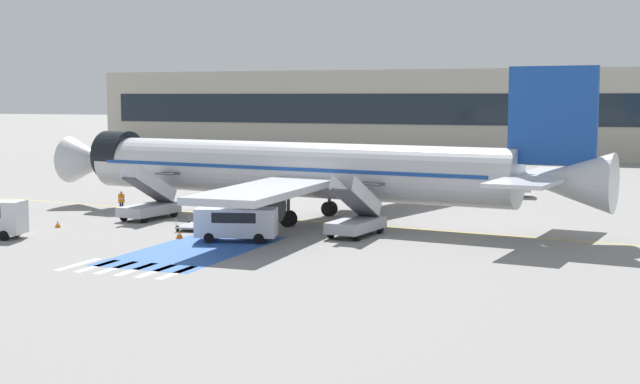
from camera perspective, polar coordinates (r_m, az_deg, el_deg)
name	(u,v)px	position (r m, az deg, el deg)	size (l,w,h in m)	color
ground_plane	(278,219)	(64.84, -2.71, -1.72)	(600.00, 600.00, 0.00)	gray
apron_leadline_yellow	(290,220)	(64.33, -1.94, -1.77)	(0.20, 77.22, 0.01)	gold
apron_stand_patch_blue	(196,250)	(52.15, -7.97, -3.70)	(6.11, 12.60, 0.01)	#2856A8
apron_walkway_bar_0	(78,264)	(49.02, -15.21, -4.49)	(0.44, 3.60, 0.01)	silver
apron_walkway_bar_1	(97,266)	(48.32, -14.06, -4.61)	(0.44, 3.60, 0.01)	silver
apron_walkway_bar_2	(117,268)	(47.65, -12.88, -4.73)	(0.44, 3.60, 0.01)	silver
apron_walkway_bar_3	(136,269)	(46.99, -11.67, -4.86)	(0.44, 3.60, 0.01)	silver
apron_walkway_bar_4	(156,271)	(46.35, -10.42, -4.98)	(0.44, 3.60, 0.01)	silver
apron_walkway_bar_5	(177,273)	(45.74, -9.14, -5.11)	(0.44, 3.60, 0.01)	silver
airliner	(297,170)	(63.63, -1.48, 1.44)	(43.52, 31.22, 10.72)	silver
boarding_stairs_forward	(150,205)	(65.64, -10.85, -0.85)	(2.72, 5.41, 4.04)	#ADB2BA
boarding_stairs_aft	(356,220)	(56.80, 2.34, -1.83)	(2.72, 5.41, 4.03)	#ADB2BA
fuel_tanker	(471,177)	(81.06, 9.64, 0.94)	(10.76, 3.82, 3.23)	#38383D
service_van_1	(236,221)	(54.86, -5.37, -1.88)	(5.27, 3.28, 2.05)	silver
baggage_cart	(192,226)	(60.11, -8.17, -2.15)	(1.90, 2.81, 0.87)	gray
ground_crew_0	(206,209)	(63.03, -7.29, -1.07)	(0.48, 0.36, 1.74)	#2D2D33
ground_crew_1	(121,201)	(69.29, -12.60, -0.54)	(0.47, 0.31, 1.69)	#191E38
traffic_cone_0	(58,224)	(63.02, -16.44, -1.98)	(0.42, 0.42, 0.47)	orange
traffic_cone_1	(179,234)	(56.51, -8.99, -2.69)	(0.46, 0.46, 0.52)	orange
terminal_building	(537,114)	(132.60, 13.73, 4.90)	(138.93, 12.10, 12.73)	#B2AD9E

